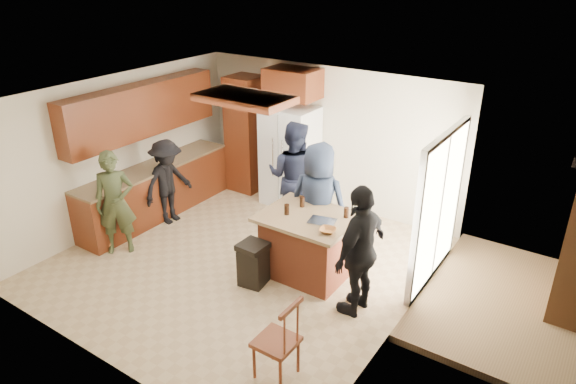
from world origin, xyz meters
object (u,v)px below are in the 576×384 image
Objects in this scene: person_front_left at (115,203)px; person_behind_left at (294,176)px; person_side_right at (360,251)px; spindle_chair at (278,342)px; refrigerator at (290,156)px; trash_bin at (253,263)px; kitchen_island at (308,245)px; person_behind_right at (318,202)px; person_counter at (168,182)px.

person_behind_left is at bearing 4.07° from person_front_left.
person_side_right is 1.76× the size of spindle_chair.
person_behind_left is 3.45m from spindle_chair.
person_side_right is 0.97× the size of refrigerator.
person_behind_left is at bearing 120.45° from spindle_chair.
person_front_left is at bearing -169.10° from trash_bin.
person_behind_right is at bearing 105.80° from kitchen_island.
person_side_right is 1.58m from spindle_chair.
person_side_right is at bearing 131.70° from person_behind_right.
person_side_right is 1.19× the size of person_counter.
person_side_right reaches higher than person_counter.
trash_bin is 0.63× the size of spindle_chair.
person_front_left is at bearing -112.69° from refrigerator.
person_behind_right is 1.32m from trash_bin.
refrigerator is at bearing -126.65° from person_side_right.
kitchen_island is at bearing -24.94° from person_front_left.
person_counter is 2.82m from kitchen_island.
person_behind_right is at bearing -14.84° from person_front_left.
refrigerator reaches higher than spindle_chair.
person_behind_left is 1.85× the size of spindle_chair.
person_behind_left is at bearing -52.58° from refrigerator.
person_side_right is at bearing 83.25° from spindle_chair.
kitchen_island is at bearing 112.86° from spindle_chair.
spindle_chair is at bearing -58.87° from person_front_left.
person_behind_right is 2.85× the size of trash_bin.
person_front_left is at bearing 20.46° from person_behind_right.
kitchen_island reaches higher than trash_bin.
person_side_right reaches higher than spindle_chair.
refrigerator reaches higher than person_front_left.
person_behind_right is at bearing -43.91° from refrigerator.
person_counter is (-0.07, 1.12, -0.08)m from person_front_left.
refrigerator is at bearing 121.97° from spindle_chair.
person_counter is (-2.66, -0.44, -0.17)m from person_behind_right.
person_front_left is 0.93× the size of person_side_right.
kitchen_island is at bearing -50.36° from refrigerator.
person_counter is at bearing 15.13° from person_behind_left.
person_side_right is at bearing -19.54° from kitchen_island.
person_counter is 1.14× the size of kitchen_island.
person_side_right is at bearing -93.45° from person_counter.
person_front_left reaches higher than spindle_chair.
trash_bin is (-0.49, -0.62, -0.16)m from kitchen_island.
person_behind_left reaches higher than trash_bin.
person_front_left is at bearing -74.52° from person_side_right.
refrigerator reaches higher than person_counter.
person_behind_left reaches higher than person_front_left.
person_behind_right is 2.70m from person_counter.
trash_bin is (0.45, -1.71, -0.60)m from person_behind_left.
refrigerator is 1.81× the size of spindle_chair.
trash_bin is (1.03, -2.46, -0.58)m from refrigerator.
person_behind_right is at bearing 130.96° from person_behind_left.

